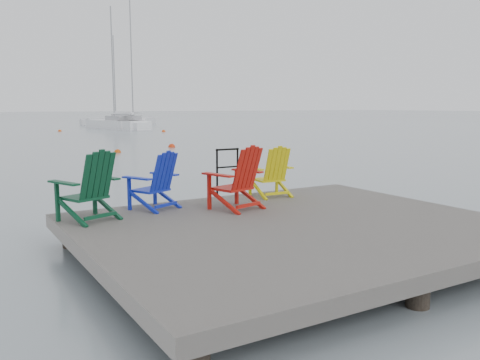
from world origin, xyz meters
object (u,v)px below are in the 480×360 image
chair_blue (156,180)px  sailboat_mid (133,124)px  chair_green (90,186)px  buoy_d (60,131)px  chair_yellow (272,172)px  buoy_c (164,132)px  buoy_a (172,147)px  sailboat_far (119,121)px  buoy_b (118,153)px  handrail (227,167)px  sailboat_near (117,125)px  chair_red (238,178)px

chair_blue → sailboat_mid: 44.91m
chair_green → buoy_d: (7.39, 38.31, -1.02)m
chair_blue → chair_yellow: bearing=-25.2°
sailboat_mid → buoy_c: (-0.71, -9.75, -0.35)m
buoy_d → chair_green: bearing=-100.9°
chair_yellow → buoy_a: bearing=76.6°
sailboat_mid → chair_green: bearing=-88.3°
sailboat_far → buoy_d: 16.90m
chair_blue → buoy_b: bearing=49.7°
sailboat_mid → sailboat_far: sailboat_mid is taller
chair_blue → handrail: bearing=-8.9°
chair_green → sailboat_mid: bearing=48.8°
chair_green → buoy_b: size_ratio=3.15×
sailboat_near → buoy_a: 23.90m
handrail → sailboat_near: (10.58, 40.34, -0.69)m
handrail → sailboat_far: size_ratio=0.08×
chair_yellow → sailboat_far: 53.62m
chair_yellow → buoy_c: (11.41, 32.80, -0.97)m
chair_yellow → sailboat_near: bearing=80.5°
sailboat_far → buoy_b: 38.00m
chair_green → buoy_a: (8.89, 17.61, -1.02)m
chair_red → buoy_a: bearing=53.9°
buoy_a → sailboat_mid: bearing=75.2°
chair_blue → buoy_c: bearing=42.4°
sailboat_mid → chair_yellow: bearing=-84.2°
chair_yellow → buoy_c: chair_yellow is taller
chair_yellow → sailboat_mid: sailboat_mid is taller
handrail → sailboat_near: bearing=75.3°
chair_red → buoy_d: chair_red is taller
sailboat_mid → buoy_d: (-8.16, -4.52, -0.35)m
sailboat_far → buoy_d: (-9.70, -13.83, -0.36)m
handrail → sailboat_mid: size_ratio=0.07×
handrail → chair_green: chair_green is taller
chair_blue → buoy_c: 35.55m
chair_green → handrail: bearing=-5.8°
sailboat_far → buoy_c: size_ratio=31.32×
chair_blue → chair_red: bearing=-56.7°
sailboat_far → buoy_a: 35.49m
chair_red → chair_green: bearing=153.9°
chair_yellow → buoy_b: size_ratio=2.84×
buoy_a → buoy_b: buoy_a is taller
sailboat_near → chair_yellow: bearing=-115.9°
sailboat_far → buoy_a: size_ratio=27.98×
buoy_b → sailboat_near: bearing=72.5°
buoy_d → sailboat_mid: bearing=29.0°
chair_yellow → buoy_a: 18.19m
sailboat_near → sailboat_far: 11.67m
sailboat_mid → chair_blue: bearing=-87.0°
chair_red → buoy_d: bearing=66.5°
sailboat_far → handrail: bearing=166.2°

